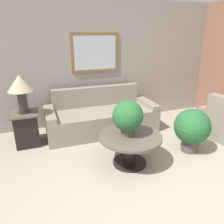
# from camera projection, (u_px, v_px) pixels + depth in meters

# --- Properties ---
(ground_plane) EXTENTS (20.00, 20.00, 0.00)m
(ground_plane) POSITION_uv_depth(u_px,v_px,m) (183.00, 209.00, 2.56)
(ground_plane) COLOR gray
(wall_back) EXTENTS (7.21, 0.09, 2.60)m
(wall_back) POSITION_uv_depth(u_px,v_px,m) (103.00, 64.00, 4.75)
(wall_back) COLOR gray
(wall_back) RESTS_ON ground_plane
(couch_main) EXTENTS (2.22, 0.89, 0.87)m
(couch_main) POSITION_uv_depth(u_px,v_px,m) (101.00, 117.00, 4.52)
(couch_main) COLOR gray
(couch_main) RESTS_ON ground_plane
(coffee_table) EXTENTS (0.96, 0.96, 0.49)m
(coffee_table) POSITION_uv_depth(u_px,v_px,m) (130.00, 143.00, 3.34)
(coffee_table) COLOR black
(coffee_table) RESTS_ON ground_plane
(side_table) EXTENTS (0.47, 0.47, 0.63)m
(side_table) POSITION_uv_depth(u_px,v_px,m) (27.00, 128.00, 3.93)
(side_table) COLOR black
(side_table) RESTS_ON ground_plane
(table_lamp) EXTENTS (0.43, 0.43, 0.67)m
(table_lamp) POSITION_uv_depth(u_px,v_px,m) (20.00, 86.00, 3.66)
(table_lamp) COLOR #2D2823
(table_lamp) RESTS_ON side_table
(potted_plant_on_table) EXTENTS (0.46, 0.46, 0.54)m
(potted_plant_on_table) POSITION_uv_depth(u_px,v_px,m) (128.00, 117.00, 3.21)
(potted_plant_on_table) COLOR #4C4742
(potted_plant_on_table) RESTS_ON coffee_table
(potted_plant_floor) EXTENTS (0.60, 0.60, 0.76)m
(potted_plant_floor) POSITION_uv_depth(u_px,v_px,m) (192.00, 128.00, 3.68)
(potted_plant_floor) COLOR #4C4742
(potted_plant_floor) RESTS_ON ground_plane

